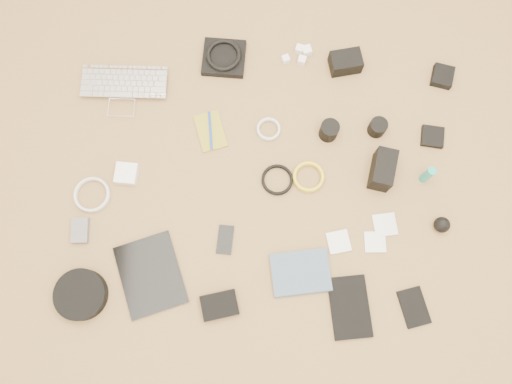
{
  "coord_description": "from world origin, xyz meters",
  "views": [
    {
      "loc": [
        -0.01,
        -0.47,
        1.75
      ],
      "look_at": [
        -0.01,
        -0.04,
        0.02
      ],
      "focal_mm": 35.0,
      "sensor_mm": 36.0,
      "label": 1
    }
  ],
  "objects_px": {
    "tablet": "(151,275)",
    "paperback": "(304,295)",
    "phone": "(225,240)",
    "laptop": "(123,94)",
    "dslr_camera": "(345,62)",
    "headphone_case": "(81,295)"
  },
  "relations": [
    {
      "from": "laptop",
      "to": "phone",
      "type": "distance_m",
      "value": 0.68
    },
    {
      "from": "phone",
      "to": "laptop",
      "type": "bearing_deg",
      "value": 131.33
    },
    {
      "from": "tablet",
      "to": "phone",
      "type": "distance_m",
      "value": 0.28
    },
    {
      "from": "dslr_camera",
      "to": "tablet",
      "type": "xyz_separation_m",
      "value": [
        -0.71,
        -0.79,
        -0.03
      ]
    },
    {
      "from": "tablet",
      "to": "paperback",
      "type": "bearing_deg",
      "value": -25.64
    },
    {
      "from": "laptop",
      "to": "headphone_case",
      "type": "bearing_deg",
      "value": -95.66
    },
    {
      "from": "dslr_camera",
      "to": "headphone_case",
      "type": "height_order",
      "value": "dslr_camera"
    },
    {
      "from": "laptop",
      "to": "paperback",
      "type": "height_order",
      "value": "laptop"
    },
    {
      "from": "laptop",
      "to": "paperback",
      "type": "distance_m",
      "value": 0.99
    },
    {
      "from": "dslr_camera",
      "to": "headphone_case",
      "type": "distance_m",
      "value": 1.27
    },
    {
      "from": "dslr_camera",
      "to": "paperback",
      "type": "relative_size",
      "value": 0.58
    },
    {
      "from": "dslr_camera",
      "to": "phone",
      "type": "bearing_deg",
      "value": -133.86
    },
    {
      "from": "dslr_camera",
      "to": "phone",
      "type": "relative_size",
      "value": 1.12
    },
    {
      "from": "laptop",
      "to": "dslr_camera",
      "type": "distance_m",
      "value": 0.85
    },
    {
      "from": "paperback",
      "to": "headphone_case",
      "type": "bearing_deg",
      "value": 83.36
    },
    {
      "from": "laptop",
      "to": "tablet",
      "type": "relative_size",
      "value": 1.25
    },
    {
      "from": "laptop",
      "to": "tablet",
      "type": "height_order",
      "value": "laptop"
    },
    {
      "from": "laptop",
      "to": "headphone_case",
      "type": "xyz_separation_m",
      "value": [
        -0.1,
        -0.74,
        0.01
      ]
    },
    {
      "from": "laptop",
      "to": "tablet",
      "type": "bearing_deg",
      "value": -77.08
    },
    {
      "from": "headphone_case",
      "to": "phone",
      "type": "bearing_deg",
      "value": 21.35
    },
    {
      "from": "dslr_camera",
      "to": "tablet",
      "type": "bearing_deg",
      "value": -141.73
    },
    {
      "from": "tablet",
      "to": "phone",
      "type": "bearing_deg",
      "value": 7.21
    }
  ]
}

